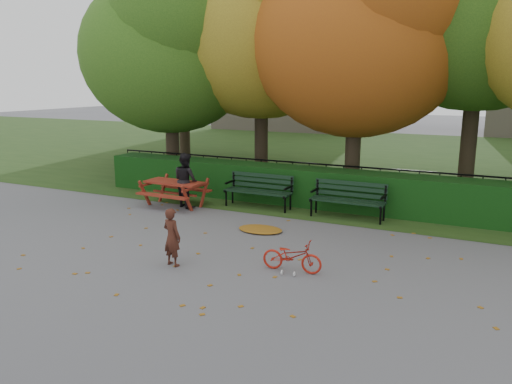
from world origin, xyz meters
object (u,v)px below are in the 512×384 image
at_px(tree_f, 185,17).
at_px(picnic_table, 174,187).
at_px(tree_b, 269,10).
at_px(adult, 186,180).
at_px(bench_left, 259,188).
at_px(child, 172,237).
at_px(tree_a, 173,40).
at_px(bench_right, 349,197).
at_px(tree_c, 368,21).
at_px(bicycle, 292,256).

distance_m(tree_f, picnic_table, 9.04).
distance_m(tree_b, adult, 6.09).
relative_size(bench_left, child, 1.68).
bearing_deg(tree_a, child, -56.16).
bearing_deg(child, bench_right, -101.11).
relative_size(tree_f, adult, 6.36).
bearing_deg(tree_a, adult, -51.65).
bearing_deg(picnic_table, child, -53.61).
distance_m(picnic_table, adult, 0.39).
relative_size(tree_a, tree_f, 0.81).
xyz_separation_m(bench_left, picnic_table, (-2.09, -0.87, 0.00)).
xyz_separation_m(tree_a, bench_left, (3.89, -1.88, -4.00)).
xyz_separation_m(tree_a, tree_f, (-1.94, 3.66, 1.17)).
xyz_separation_m(tree_c, bench_left, (-2.13, -2.26, -4.30)).
height_order(tree_c, tree_f, tree_f).
bearing_deg(tree_c, bicycle, -86.79).
bearing_deg(tree_f, tree_c, -22.35).
bearing_deg(tree_f, tree_b, -27.99).
xyz_separation_m(tree_a, adult, (2.12, -2.68, -3.80)).
bearing_deg(bench_right, bicycle, -88.83).
relative_size(picnic_table, child, 1.52).
bearing_deg(bench_left, bicycle, -57.51).
xyz_separation_m(tree_f, bench_right, (8.23, -5.54, -5.17)).
bearing_deg(bench_right, tree_a, 163.39).
distance_m(bench_right, adult, 4.25).
distance_m(bench_left, picnic_table, 2.27).
height_order(tree_c, bench_right, tree_c).
bearing_deg(picnic_table, tree_c, 38.57).
relative_size(child, bicycle, 1.00).
height_order(child, bicycle, child).
relative_size(bench_left, adult, 1.25).
bearing_deg(bicycle, bench_right, -3.46).
xyz_separation_m(tree_c, child, (-1.71, -6.82, -4.29)).
distance_m(child, adult, 4.35).
bearing_deg(bench_right, tree_f, 146.08).
distance_m(bench_right, bicycle, 3.90).
relative_size(tree_a, child, 7.00).
xyz_separation_m(tree_c, adult, (-3.90, -3.06, -4.10)).
relative_size(tree_a, bicycle, 7.00).
bearing_deg(bicycle, picnic_table, 51.89).
relative_size(bench_right, child, 1.68).
bearing_deg(adult, tree_b, -74.61).
distance_m(tree_c, bench_right, 4.87).
relative_size(bench_left, picnic_table, 1.11).
bearing_deg(child, tree_f, -45.86).
height_order(tree_a, tree_b, tree_b).
bearing_deg(tree_b, bicycle, -62.43).
xyz_separation_m(tree_f, adult, (4.06, -6.34, -4.97)).
bearing_deg(adult, picnic_table, 36.45).
bearing_deg(adult, bicycle, 168.60).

